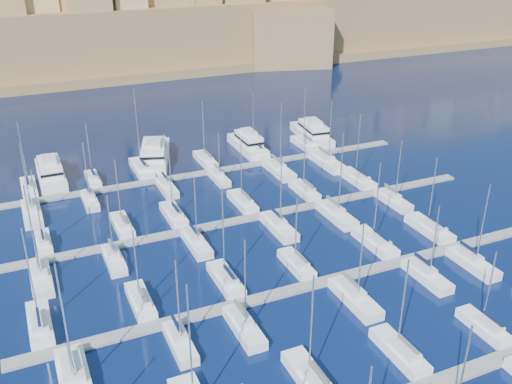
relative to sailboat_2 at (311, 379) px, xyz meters
name	(u,v)px	position (x,y,z in m)	size (l,w,h in m)	color
ground	(285,244)	(11.13, 28.52, -0.75)	(600.00, 600.00, 0.00)	black
pontoon_mid_near	(323,282)	(11.13, 16.52, -0.55)	(84.00, 2.00, 0.40)	slate
pontoon_mid_far	(259,216)	(11.13, 38.52, -0.55)	(84.00, 2.00, 0.40)	slate
pontoon_far	(215,171)	(11.13, 60.52, -0.55)	(84.00, 2.00, 0.40)	slate
sailboat_2	(311,379)	(0.00, 0.00, 0.00)	(2.76, 9.20, 14.12)	silver
sailboat_3	(400,352)	(11.58, -0.25, -0.01)	(2.61, 8.68, 13.19)	silver
sailboat_4	(485,327)	(23.90, -0.77, -0.04)	(2.29, 7.62, 11.46)	silver
sailboat_12	(40,324)	(-26.12, 21.96, 0.00)	(2.74, 9.12, 14.30)	silver
sailboat_13	(141,302)	(-13.58, 21.62, -0.03)	(2.53, 8.42, 11.48)	silver
sailboat_14	(226,280)	(-1.48, 21.84, 0.01)	(2.66, 8.87, 15.03)	silver
sailboat_15	(297,264)	(9.44, 21.43, -0.03)	(2.41, 8.04, 11.47)	silver
sailboat_16	(375,242)	(23.61, 22.07, 0.00)	(2.80, 9.34, 14.18)	silver
sailboat_17	(430,229)	(34.36, 22.16, 0.00)	(2.86, 9.53, 13.18)	silver
sailboat_18	(75,381)	(-23.57, 10.22, 0.03)	(3.26, 10.85, 16.32)	silver
sailboat_19	(180,342)	(-11.27, 11.72, -0.02)	(2.34, 7.79, 12.62)	silver
sailboat_20	(244,326)	(-3.19, 11.33, -0.01)	(2.58, 8.59, 13.55)	silver
sailboat_21	(355,298)	(12.61, 10.90, -0.01)	(2.84, 9.46, 12.45)	silver
sailboat_22	(426,275)	(24.86, 11.35, -0.02)	(2.57, 8.56, 12.17)	silver
sailboat_23	(473,263)	(33.20, 11.24, -0.01)	(2.63, 8.78, 13.86)	silver
sailboat_24	(44,242)	(-23.74, 43.10, -0.02)	(2.21, 7.36, 13.19)	silver
sailboat_25	(122,225)	(-11.31, 43.69, -0.02)	(2.57, 8.57, 12.49)	silver
sailboat_26	(174,215)	(-2.45, 43.92, -0.01)	(2.71, 9.03, 13.44)	silver
sailboat_27	(243,202)	(10.30, 43.83, -0.01)	(2.65, 8.85, 12.84)	silver
sailboat_28	(305,190)	(22.78, 43.63, -0.02)	(2.53, 8.45, 12.38)	silver
sailboat_29	(357,179)	(34.78, 44.20, 0.00)	(2.88, 9.62, 14.09)	silver
sailboat_30	(41,277)	(-25.06, 32.96, 0.01)	(2.80, 9.33, 15.48)	silver
sailboat_31	(114,259)	(-14.71, 33.60, -0.03)	(2.41, 8.04, 11.73)	silver
sailboat_32	(196,243)	(-1.99, 33.29, -0.02)	(2.60, 8.68, 12.40)	silver
sailboat_33	(279,226)	(12.12, 32.89, 0.00)	(2.84, 9.48, 13.82)	silver
sailboat_34	(336,214)	(23.04, 32.77, 0.02)	(2.92, 9.74, 15.90)	silver
sailboat_35	(393,200)	(35.40, 33.43, -0.02)	(2.51, 8.38, 12.54)	silver
sailboat_36	(29,188)	(-24.27, 65.86, 0.00)	(2.67, 8.90, 13.88)	silver
sailboat_37	(93,179)	(-12.52, 65.17, -0.03)	(2.25, 7.51, 12.13)	silver
sailboat_38	(142,168)	(-2.54, 66.54, 0.04)	(3.09, 10.29, 17.58)	silver
sailboat_39	(205,160)	(10.98, 65.88, -0.01)	(2.68, 8.94, 13.58)	silver
sailboat_40	(254,150)	(22.68, 66.70, 0.02)	(3.18, 10.61, 14.13)	silver
sailboat_41	(305,144)	(34.85, 65.93, 0.00)	(2.71, 9.05, 13.99)	silver
sailboat_42	(32,213)	(-24.59, 54.63, 0.01)	(3.00, 10.01, 14.00)	silver
sailboat_43	(90,200)	(-14.64, 55.75, -0.03)	(2.32, 7.74, 12.19)	silver
sailboat_44	(167,187)	(-0.39, 55.49, -0.03)	(2.48, 8.27, 11.85)	silver
sailboat_45	(219,178)	(10.25, 55.85, -0.05)	(2.26, 7.53, 10.26)	silver
sailboat_46	(279,170)	(22.77, 54.61, 0.02)	(3.01, 10.05, 15.22)	silver
sailboat_47	(327,162)	(33.84, 54.31, 0.02)	(3.20, 10.67, 14.26)	silver
motor_yacht_a	(51,172)	(-19.85, 69.71, 0.98)	(4.92, 16.06, 5.25)	silver
motor_yacht_b	(154,154)	(1.38, 71.07, 0.98)	(11.20, 19.64, 5.25)	silver
motor_yacht_c	(248,143)	(22.17, 69.01, 0.98)	(4.56, 14.62, 5.25)	silver
motor_yacht_d	(312,132)	(38.93, 69.80, 0.98)	(6.70, 16.66, 5.25)	silver
fortified_city	(99,18)	(10.94, 183.78, 13.99)	(460.00, 108.95, 59.52)	brown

